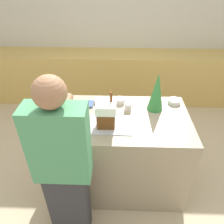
# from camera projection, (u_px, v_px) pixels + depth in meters

# --- Properties ---
(ground_plane) EXTENTS (12.00, 12.00, 0.00)m
(ground_plane) POSITION_uv_depth(u_px,v_px,m) (116.00, 179.00, 2.68)
(ground_plane) COLOR #C6B28E
(wall_back) EXTENTS (8.00, 0.05, 2.60)m
(wall_back) POSITION_uv_depth(u_px,v_px,m) (119.00, 24.00, 3.82)
(wall_back) COLOR beige
(wall_back) RESTS_ON ground_plane
(back_cabinet_block) EXTENTS (6.00, 0.60, 0.89)m
(back_cabinet_block) POSITION_uv_depth(u_px,v_px,m) (118.00, 77.00, 4.04)
(back_cabinet_block) COLOR tan
(back_cabinet_block) RESTS_ON ground_plane
(kitchen_island) EXTENTS (1.45, 0.83, 0.93)m
(kitchen_island) POSITION_uv_depth(u_px,v_px,m) (116.00, 151.00, 2.42)
(kitchen_island) COLOR gray
(kitchen_island) RESTS_ON ground_plane
(baking_tray) EXTENTS (0.47, 0.30, 0.01)m
(baking_tray) POSITION_uv_depth(u_px,v_px,m) (106.00, 125.00, 2.05)
(baking_tray) COLOR #B2B2BC
(baking_tray) RESTS_ON kitchen_island
(gingerbread_house) EXTENTS (0.18, 0.18, 0.33)m
(gingerbread_house) POSITION_uv_depth(u_px,v_px,m) (106.00, 113.00, 1.97)
(gingerbread_house) COLOR brown
(gingerbread_house) RESTS_ON baking_tray
(decorative_tree) EXTENTS (0.16, 0.16, 0.40)m
(decorative_tree) POSITION_uv_depth(u_px,v_px,m) (157.00, 92.00, 2.16)
(decorative_tree) COLOR #33843D
(decorative_tree) RESTS_ON kitchen_island
(candy_bowl_far_left) EXTENTS (0.13, 0.13, 0.04)m
(candy_bowl_far_left) POSITION_uv_depth(u_px,v_px,m) (174.00, 101.00, 2.36)
(candy_bowl_far_left) COLOR white
(candy_bowl_far_left) RESTS_ON kitchen_island
(candy_bowl_far_right) EXTENTS (0.11, 0.11, 0.05)m
(candy_bowl_far_right) POSITION_uv_depth(u_px,v_px,m) (120.00, 100.00, 2.36)
(candy_bowl_far_right) COLOR silver
(candy_bowl_far_right) RESTS_ON kitchen_island
(candy_bowl_center_rear) EXTENTS (0.10, 0.10, 0.05)m
(candy_bowl_center_rear) POSITION_uv_depth(u_px,v_px,m) (54.00, 108.00, 2.23)
(candy_bowl_center_rear) COLOR white
(candy_bowl_center_rear) RESTS_ON kitchen_island
(candy_bowl_beside_tree) EXTENTS (0.11, 0.11, 0.05)m
(candy_bowl_beside_tree) POSITION_uv_depth(u_px,v_px,m) (63.00, 112.00, 2.17)
(candy_bowl_beside_tree) COLOR silver
(candy_bowl_beside_tree) RESTS_ON kitchen_island
(candy_bowl_behind_tray) EXTENTS (0.10, 0.10, 0.04)m
(candy_bowl_behind_tray) POSITION_uv_depth(u_px,v_px,m) (99.00, 101.00, 2.35)
(candy_bowl_behind_tray) COLOR white
(candy_bowl_behind_tray) RESTS_ON kitchen_island
(candy_bowl_front_corner) EXTENTS (0.11, 0.11, 0.04)m
(candy_bowl_front_corner) POSITION_uv_depth(u_px,v_px,m) (61.00, 100.00, 2.38)
(candy_bowl_front_corner) COLOR silver
(candy_bowl_front_corner) RESTS_ON kitchen_island
(cookbook) EXTENTS (0.22, 0.13, 0.02)m
(cookbook) POSITION_uv_depth(u_px,v_px,m) (83.00, 104.00, 2.33)
(cookbook) COLOR #3F598C
(cookbook) RESTS_ON kitchen_island
(mug) EXTENTS (0.07, 0.07, 0.08)m
(mug) POSITION_uv_depth(u_px,v_px,m) (128.00, 107.00, 2.23)
(mug) COLOR white
(mug) RESTS_ON kitchen_island
(person) EXTENTS (0.44, 0.54, 1.66)m
(person) POSITION_uv_depth(u_px,v_px,m) (64.00, 169.00, 1.71)
(person) COLOR #333338
(person) RESTS_ON ground_plane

